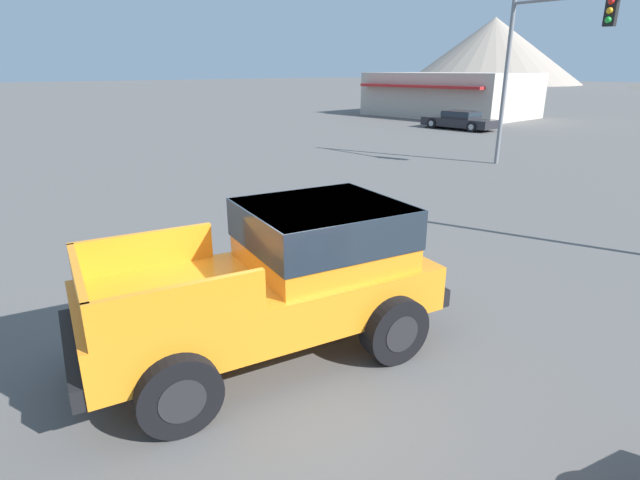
% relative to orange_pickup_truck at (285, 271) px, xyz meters
% --- Properties ---
extents(ground_plane, '(320.00, 320.00, 0.00)m').
position_rel_orange_pickup_truck_xyz_m(ground_plane, '(0.10, 0.08, -1.08)').
color(ground_plane, '#5B5956').
extents(orange_pickup_truck, '(3.10, 4.98, 1.91)m').
position_rel_orange_pickup_truck_xyz_m(orange_pickup_truck, '(0.00, 0.00, 0.00)').
color(orange_pickup_truck, orange).
rests_on(orange_pickup_truck, ground_plane).
extents(parked_car_dark, '(4.58, 1.87, 1.12)m').
position_rel_orange_pickup_truck_xyz_m(parked_car_dark, '(-12.73, 24.03, -0.50)').
color(parked_car_dark, '#232328').
rests_on(parked_car_dark, ground_plane).
extents(traffic_light_main, '(3.85, 0.38, 6.05)m').
position_rel_orange_pickup_truck_xyz_m(traffic_light_main, '(-3.69, 14.78, 3.14)').
color(traffic_light_main, slate).
rests_on(traffic_light_main, ground_plane).
extents(storefront_building, '(11.73, 8.50, 3.28)m').
position_rel_orange_pickup_truck_xyz_m(storefront_building, '(-18.39, 31.26, 0.57)').
color(storefront_building, '#BCB2A3').
rests_on(storefront_building, ground_plane).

